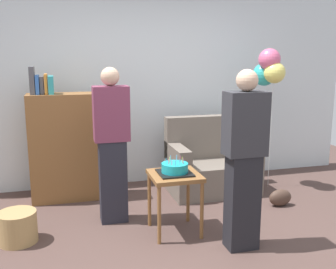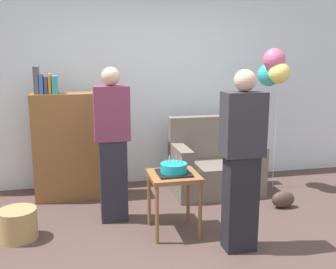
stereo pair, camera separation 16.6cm
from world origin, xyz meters
name	(u,v)px [view 2 (the right image)]	position (x,y,z in m)	size (l,w,h in m)	color
ground_plane	(191,246)	(0.00, 0.00, 0.00)	(8.00, 8.00, 0.00)	#4C3833
wall_back	(150,84)	(0.00, 2.05, 1.35)	(6.00, 0.10, 2.70)	silver
couch	(214,166)	(0.71, 1.38, 0.34)	(1.10, 0.70, 0.96)	#6B6056
bookshelf	(67,145)	(-1.12, 1.57, 0.67)	(0.80, 0.36, 1.62)	brown
side_table	(174,183)	(-0.09, 0.32, 0.51)	(0.48, 0.48, 0.61)	brown
birthday_cake	(174,169)	(-0.09, 0.32, 0.66)	(0.32, 0.32, 0.17)	black
person_blowing_candles	(113,144)	(-0.64, 0.76, 0.83)	(0.36, 0.22, 1.63)	#23232D
person_holding_cake	(242,161)	(0.42, -0.15, 0.83)	(0.36, 0.22, 1.63)	black
wicker_basket	(18,224)	(-1.58, 0.50, 0.15)	(0.36, 0.36, 0.30)	#A88451
handbag	(283,199)	(1.31, 0.66, 0.10)	(0.28, 0.14, 0.20)	#473328
balloon_bunch	(274,69)	(1.45, 1.32, 1.57)	(0.32, 0.47, 1.83)	silver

